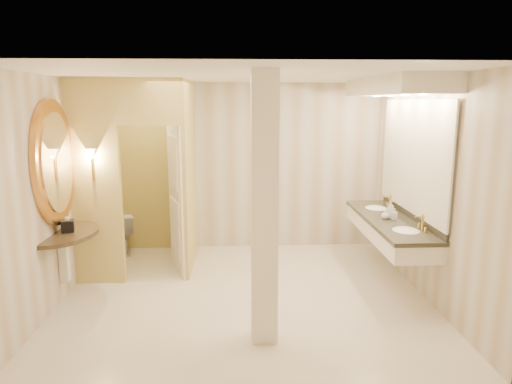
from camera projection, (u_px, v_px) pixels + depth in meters
floor at (245, 294)px, 5.78m from camera, size 4.50×4.50×0.00m
ceiling at (244, 75)px, 5.25m from camera, size 4.50×4.50×0.00m
wall_back at (242, 167)px, 7.47m from camera, size 4.50×0.02×2.70m
wall_front at (249, 239)px, 3.55m from camera, size 4.50×0.02×2.70m
wall_left at (55, 192)px, 5.42m from camera, size 0.02×4.00×2.70m
wall_right at (427, 188)px, 5.61m from camera, size 0.02×4.00×2.70m
toilet_closet at (163, 175)px, 6.41m from camera, size 1.50×1.55×2.70m
wall_sconce at (92, 155)px, 5.78m from camera, size 0.14×0.14×0.42m
vanity at (395, 162)px, 5.94m from camera, size 0.75×2.38×2.09m
console_shelf at (56, 192)px, 5.36m from camera, size 1.13×1.13×2.02m
pillar at (264, 211)px, 4.45m from camera, size 0.26×0.26×2.70m
tissue_box at (68, 226)px, 5.43m from camera, size 0.17×0.17×0.14m
toilet at (122, 232)px, 7.34m from camera, size 0.53×0.73×0.67m
soap_bottle_a at (394, 214)px, 5.99m from camera, size 0.08×0.08×0.15m
soap_bottle_b at (385, 214)px, 6.02m from camera, size 0.12×0.12×0.13m
soap_bottle_c at (390, 210)px, 6.04m from camera, size 0.12×0.12×0.24m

